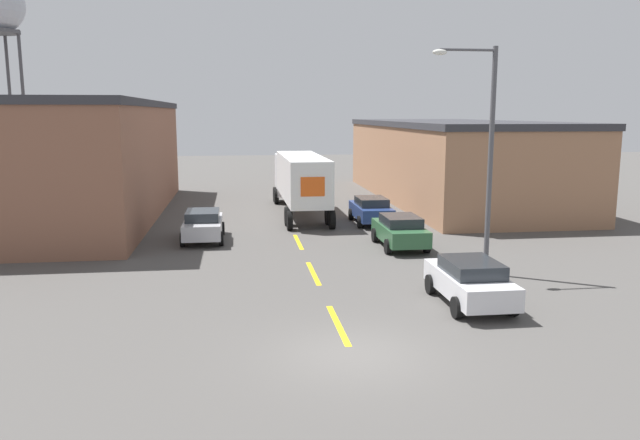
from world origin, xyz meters
name	(u,v)px	position (x,y,z in m)	size (l,w,h in m)	color
ground_plane	(352,354)	(0.00, 0.00, 0.00)	(160.00, 160.00, 0.00)	#4C4947
road_centerline	(313,273)	(0.00, 8.61, 0.00)	(0.20, 16.17, 0.01)	gold
warehouse_left	(56,159)	(-13.97, 24.57, 3.56)	(12.47, 25.39, 7.11)	brown
warehouse_right	(451,160)	(12.77, 28.91, 2.90)	(10.06, 26.35, 5.80)	#9E7051
semi_truck	(300,177)	(0.97, 23.78, 2.32)	(2.75, 13.12, 3.79)	silver
parked_car_right_near	(470,281)	(4.72, 3.82, 0.82)	(2.06, 4.40, 1.55)	silver
parked_car_right_far	(371,210)	(4.72, 19.51, 0.82)	(2.06, 4.40, 1.55)	navy
parked_car_left_far	(203,225)	(-4.72, 15.80, 0.82)	(2.06, 4.40, 1.55)	#B2B2B7
parked_car_right_mid	(400,230)	(4.72, 12.95, 0.82)	(2.06, 4.40, 1.55)	#2D5B38
street_lamp	(484,147)	(6.55, 7.58, 5.09)	(2.55, 0.32, 8.86)	#4C4C51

